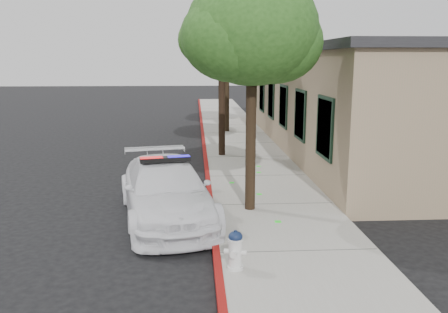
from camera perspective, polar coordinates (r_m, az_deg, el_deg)
ground at (r=11.89m, az=-1.88°, el=-6.62°), size 120.00×120.00×0.00m
sidewalk at (r=14.87m, az=3.95°, el=-2.60°), size 3.20×60.00×0.15m
red_curb at (r=14.75m, az=-1.99°, el=-2.68°), size 0.14×60.00×0.16m
clapboard_building at (r=21.53m, az=15.57°, el=6.95°), size 7.30×20.89×4.24m
police_car at (r=11.18m, az=-7.08°, el=-4.13°), size 2.85×5.12×1.52m
fire_hydrant at (r=8.27m, az=1.39°, el=-11.30°), size 0.41×0.35×0.70m
street_tree_near at (r=11.03m, az=3.47°, el=14.62°), size 3.30×3.04×5.57m
street_tree_mid at (r=17.77m, az=-0.21°, el=14.22°), size 3.32×3.04×5.81m
street_tree_far at (r=23.91m, az=0.39°, el=13.91°), size 3.47×3.18×6.02m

